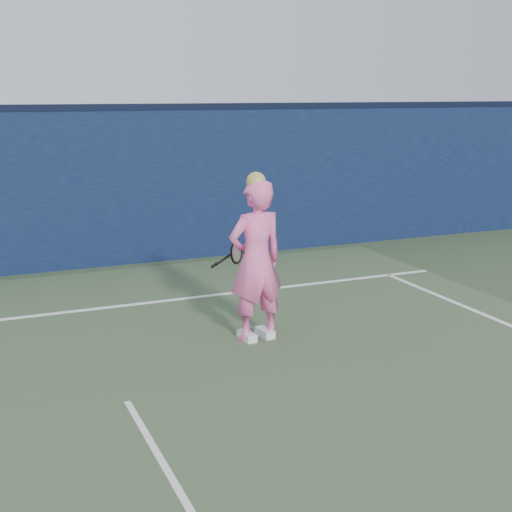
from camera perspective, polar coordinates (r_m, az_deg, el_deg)
name	(u,v)px	position (r m, az deg, el deg)	size (l,w,h in m)	color
ground	(156,452)	(5.93, -8.03, -15.27)	(80.00, 80.00, 0.00)	#34442A
backstop_wall	(45,192)	(11.74, -16.56, 4.93)	(24.00, 0.40, 2.50)	#0B1133
wall_cap	(39,108)	(11.64, -16.98, 11.27)	(24.00, 0.42, 0.10)	black
player	(256,260)	(8.04, 0.00, -0.35)	(0.73, 0.52, 1.94)	pink
racket	(235,253)	(8.45, -1.72, 0.22)	(0.50, 0.29, 0.29)	black
court_lines	(167,470)	(5.64, -7.13, -16.66)	(11.00, 12.04, 0.01)	white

